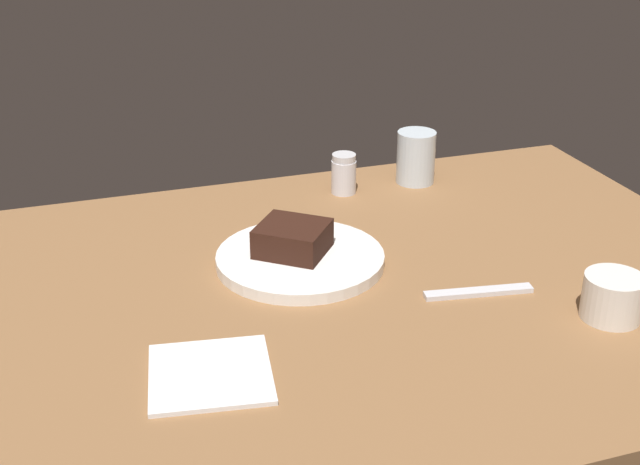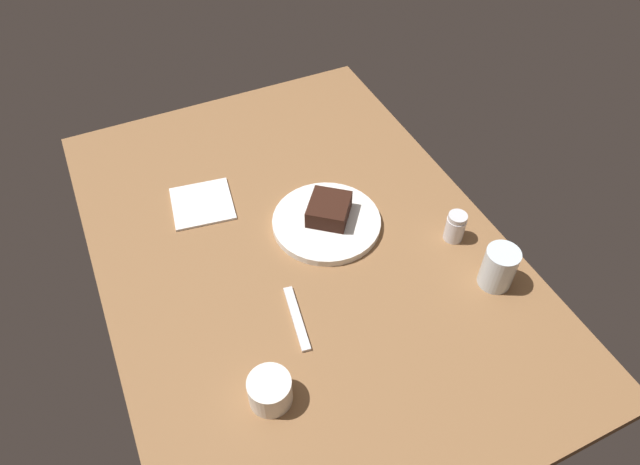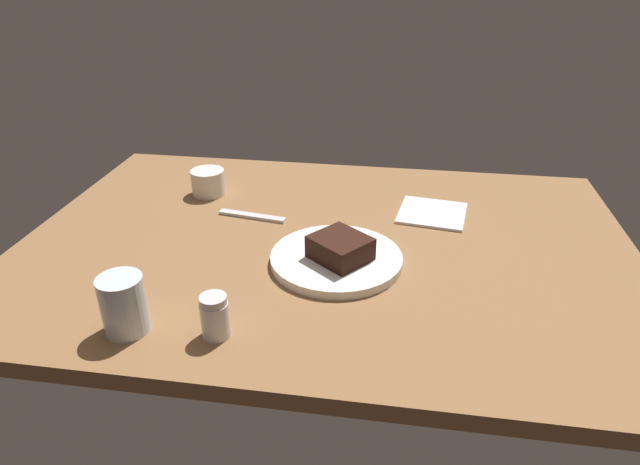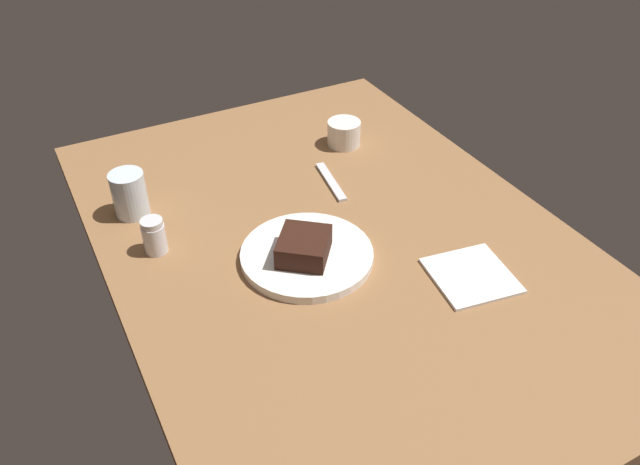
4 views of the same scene
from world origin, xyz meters
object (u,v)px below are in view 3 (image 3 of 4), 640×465
object	(u,v)px
coffee_cup	(208,182)
dessert_spoon	(252,216)
chocolate_cake_slice	(340,248)
salt_shaker	(215,317)
dessert_plate	(336,259)
water_glass	(124,305)
folded_napkin	(432,213)

from	to	relation	value
coffee_cup	dessert_spoon	world-z (taller)	coffee_cup
coffee_cup	dessert_spoon	xyz separation A→B (cm)	(-13.21, 10.62, -2.58)
chocolate_cake_slice	salt_shaker	xyz separation A→B (cm)	(15.96, 22.67, -0.37)
dessert_plate	dessert_spoon	size ratio (longest dim) A/B	1.62
water_glass	folded_napkin	xyz separation A→B (cm)	(-46.98, -47.86, -4.34)
dessert_plate	chocolate_cake_slice	bearing A→B (deg)	129.88
salt_shaker	folded_napkin	size ratio (longest dim) A/B	0.50
water_glass	folded_napkin	size ratio (longest dim) A/B	0.67
dessert_plate	coffee_cup	distance (cm)	42.82
coffee_cup	folded_napkin	distance (cm)	51.63
salt_shaker	folded_napkin	distance (cm)	57.69
dessert_plate	folded_napkin	xyz separation A→B (cm)	(-18.01, -23.46, -0.55)
water_glass	folded_napkin	bearing A→B (deg)	-134.47
salt_shaker	coffee_cup	world-z (taller)	salt_shaker
dessert_plate	chocolate_cake_slice	world-z (taller)	chocolate_cake_slice
water_glass	coffee_cup	xyz separation A→B (cm)	(4.49, -51.03, -1.71)
dessert_plate	chocolate_cake_slice	distance (cm)	3.22
dessert_plate	chocolate_cake_slice	size ratio (longest dim) A/B	2.55
dessert_plate	coffee_cup	size ratio (longest dim) A/B	3.15
chocolate_cake_slice	coffee_cup	bearing A→B (deg)	-38.86
chocolate_cake_slice	water_glass	distance (cm)	37.90
coffee_cup	dessert_plate	bearing A→B (deg)	141.47
salt_shaker	water_glass	world-z (taller)	water_glass
dessert_plate	water_glass	size ratio (longest dim) A/B	2.62
salt_shaker	dessert_spoon	size ratio (longest dim) A/B	0.47
salt_shaker	dessert_spoon	world-z (taller)	salt_shaker
salt_shaker	dessert_spoon	xyz separation A→B (cm)	(5.09, -39.66, -3.10)
dessert_plate	coffee_cup	bearing A→B (deg)	-38.53
salt_shaker	water_glass	distance (cm)	13.89
water_glass	coffee_cup	distance (cm)	51.26
chocolate_cake_slice	dessert_spoon	world-z (taller)	chocolate_cake_slice
water_glass	chocolate_cake_slice	bearing A→B (deg)	-141.81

